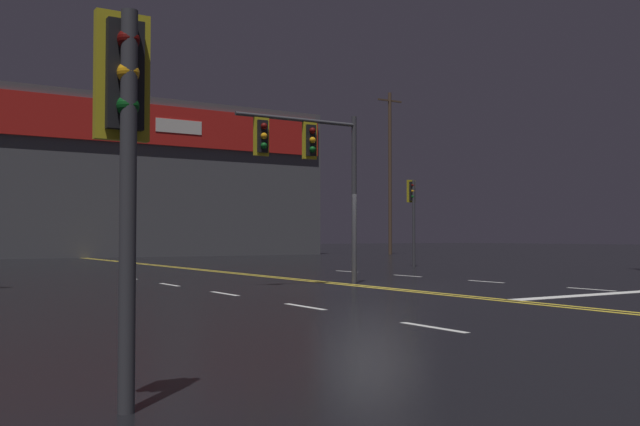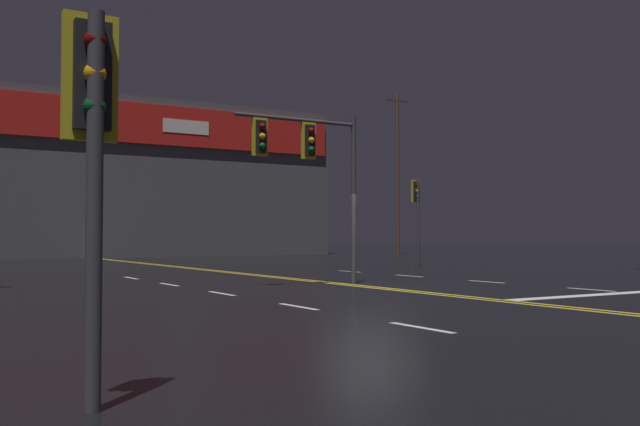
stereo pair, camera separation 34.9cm
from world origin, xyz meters
The scene contains 7 objects.
ground_plane centered at (0.00, 0.00, 0.00)m, with size 200.00×200.00×0.00m, color black.
road_markings centered at (0.69, -0.78, 0.00)m, with size 12.34×60.00×0.01m.
traffic_signal_median centered at (-1.20, 1.25, 3.53)m, with size 3.72×0.36×4.68m.
traffic_signal_corner_northeast centered at (9.14, 9.40, 2.81)m, with size 0.42×0.36×3.82m.
traffic_signal_corner_southwest centered at (-9.39, -9.68, 2.22)m, with size 0.42×0.36×3.04m.
building_backdrop centered at (0.00, 34.98, 5.26)m, with size 34.56×10.23×10.48m.
utility_pole_row centered at (1.85, 27.56, 5.78)m, with size 47.02×0.26×12.23m.
Camera 2 is at (-10.70, -15.24, 1.30)m, focal length 40.00 mm.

